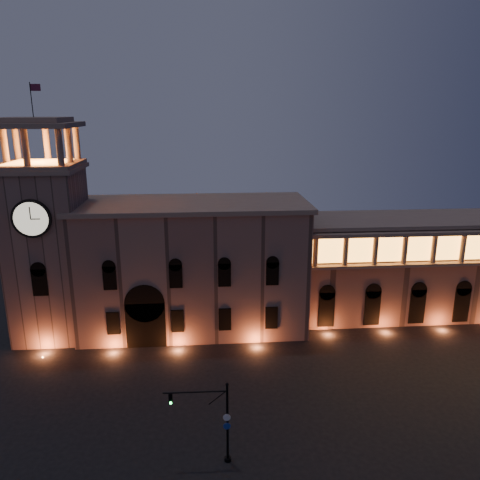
{
  "coord_description": "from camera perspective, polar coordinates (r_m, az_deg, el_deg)",
  "views": [
    {
      "loc": [
        -0.44,
        -38.64,
        29.33
      ],
      "look_at": [
        3.94,
        16.0,
        13.96
      ],
      "focal_mm": 35.0,
      "sensor_mm": 36.0,
      "label": 1
    }
  ],
  "objects": [
    {
      "name": "colonnade_wing",
      "position": [
        73.83,
        21.76,
        -2.83
      ],
      "size": [
        40.6,
        11.5,
        14.5
      ],
      "color": "#7C5B4F",
      "rests_on": "ground"
    },
    {
      "name": "clock_tower",
      "position": [
        65.12,
        -22.35,
        -0.52
      ],
      "size": [
        9.8,
        9.8,
        32.4
      ],
      "color": "#816054",
      "rests_on": "ground"
    },
    {
      "name": "traffic_light",
      "position": [
        42.2,
        -2.91,
        -21.19
      ],
      "size": [
        5.6,
        0.59,
        7.68
      ],
      "rotation": [
        0.0,
        0.0,
        -0.02
      ],
      "color": "black",
      "rests_on": "ground"
    },
    {
      "name": "ground",
      "position": [
        48.52,
        -3.36,
        -21.56
      ],
      "size": [
        160.0,
        160.0,
        0.0
      ],
      "primitive_type": "plane",
      "color": "black",
      "rests_on": "ground"
    },
    {
      "name": "government_building",
      "position": [
        63.99,
        -5.81,
        -3.16
      ],
      "size": [
        30.8,
        12.8,
        17.6
      ],
      "color": "#816054",
      "rests_on": "ground"
    }
  ]
}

